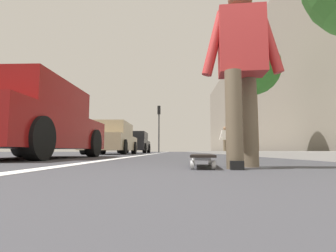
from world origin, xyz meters
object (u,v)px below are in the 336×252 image
at_px(parked_car_mid, 112,139).
at_px(parked_car_far, 135,143).
at_px(street_tree_mid, 253,69).
at_px(parked_car_near, 29,122).
at_px(skater_person, 241,62).
at_px(traffic_light, 159,120).
at_px(skateboard, 202,157).
at_px(pedestrian_distant, 225,138).

xyz_separation_m(parked_car_mid, parked_car_far, (6.28, -0.11, 0.02)).
relative_size(parked_car_mid, parked_car_far, 1.11).
height_order(parked_car_mid, street_tree_mid, street_tree_mid).
relative_size(parked_car_near, parked_car_mid, 0.88).
height_order(skater_person, traffic_light, traffic_light).
height_order(skateboard, parked_car_far, parked_car_far).
xyz_separation_m(skater_person, street_tree_mid, (8.35, -2.74, 2.69)).
height_order(skater_person, parked_car_near, skater_person).
bearing_deg(traffic_light, skater_person, -174.47).
bearing_deg(parked_car_mid, parked_car_near, -179.63).
height_order(parked_car_near, traffic_light, traffic_light).
bearing_deg(street_tree_mid, traffic_light, 20.09).
bearing_deg(skateboard, pedestrian_distant, -12.13).
distance_m(traffic_light, street_tree_mid, 14.07).
bearing_deg(skater_person, parked_car_far, 12.21).
relative_size(skater_person, parked_car_mid, 0.36).
bearing_deg(parked_car_far, street_tree_mid, -140.99).
bearing_deg(street_tree_mid, pedestrian_distant, 2.13).
bearing_deg(parked_car_mid, street_tree_mid, -102.33).
relative_size(skateboard, skater_person, 0.52).
xyz_separation_m(skateboard, pedestrian_distant, (13.45, -2.89, 0.86)).
xyz_separation_m(parked_car_near, pedestrian_distant, (10.83, -6.08, 0.23)).
bearing_deg(traffic_light, parked_car_mid, 172.81).
height_order(skateboard, traffic_light, traffic_light).
bearing_deg(skateboard, parked_car_near, 50.66).
height_order(skateboard, street_tree_mid, street_tree_mid).
bearing_deg(skater_person, skateboard, 66.72).
height_order(parked_car_far, street_tree_mid, street_tree_mid).
relative_size(parked_car_near, pedestrian_distant, 2.42).
xyz_separation_m(parked_car_near, parked_car_far, (13.25, -0.07, 0.00)).
distance_m(skateboard, parked_car_near, 4.17).
bearing_deg(skateboard, parked_car_far, 11.13).
xyz_separation_m(skateboard, skater_person, (-0.15, -0.35, 0.84)).
distance_m(skater_person, parked_car_mid, 10.38).
bearing_deg(parked_car_far, traffic_light, -13.96).
height_order(parked_car_near, street_tree_mid, street_tree_mid).
distance_m(skateboard, skater_person, 0.92).
distance_m(skateboard, pedestrian_distant, 13.78).
bearing_deg(skater_person, parked_car_near, 51.99).
height_order(skater_person, pedestrian_distant, pedestrian_distant).
bearing_deg(traffic_light, street_tree_mid, -159.91).
bearing_deg(parked_car_near, parked_car_mid, 0.37).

